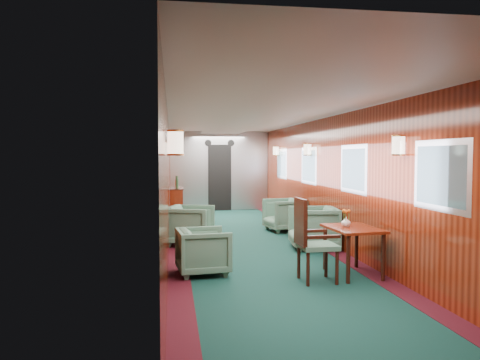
{
  "coord_description": "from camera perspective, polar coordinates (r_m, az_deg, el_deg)",
  "views": [
    {
      "loc": [
        -1.44,
        -8.26,
        1.67
      ],
      "look_at": [
        0.0,
        1.57,
        1.15
      ],
      "focal_mm": 35.0,
      "sensor_mm": 36.0,
      "label": 1
    }
  ],
  "objects": [
    {
      "name": "flower_vase",
      "position": [
        6.76,
        12.8,
        -4.99
      ],
      "size": [
        0.17,
        0.17,
        0.14
      ],
      "primitive_type": "imported",
      "rotation": [
        0.0,
        0.0,
        -0.36
      ],
      "color": "silver",
      "rests_on": "dining_table"
    },
    {
      "name": "bulkhead",
      "position": [
        14.26,
        -2.53,
        1.05
      ],
      "size": [
        2.98,
        0.17,
        2.39
      ],
      "color": "#B1B3B8",
      "rests_on": "ground"
    },
    {
      "name": "side_chair",
      "position": [
        6.27,
        8.52,
        -6.85
      ],
      "size": [
        0.51,
        0.54,
        1.11
      ],
      "rotation": [
        0.0,
        0.0,
        0.03
      ],
      "color": "#1E4739",
      "rests_on": "ground"
    },
    {
      "name": "dining_table",
      "position": [
        6.74,
        13.6,
        -6.53
      ],
      "size": [
        0.69,
        0.94,
        0.67
      ],
      "rotation": [
        0.0,
        0.0,
        0.07
      ],
      "color": "maroon",
      "rests_on": "ground"
    },
    {
      "name": "windows_right",
      "position": [
        9.01,
        10.65,
        1.54
      ],
      "size": [
        0.02,
        8.6,
        0.8
      ],
      "color": "silver",
      "rests_on": "ground"
    },
    {
      "name": "armchair_right_far",
      "position": [
        10.42,
        5.42,
        -4.24
      ],
      "size": [
        0.92,
        0.9,
        0.72
      ],
      "primitive_type": "imported",
      "rotation": [
        0.0,
        0.0,
        -1.39
      ],
      "color": "#1E4739",
      "rests_on": "ground"
    },
    {
      "name": "armchair_left_far",
      "position": [
        8.82,
        -6.08,
        -5.5
      ],
      "size": [
        1.01,
        0.99,
        0.74
      ],
      "primitive_type": "imported",
      "rotation": [
        0.0,
        0.0,
        1.28
      ],
      "color": "#1E4739",
      "rests_on": "ground"
    },
    {
      "name": "armchair_right_near",
      "position": [
        8.52,
        8.92,
        -5.75
      ],
      "size": [
        0.92,
        0.9,
        0.76
      ],
      "primitive_type": "imported",
      "rotation": [
        0.0,
        0.0,
        -1.69
      ],
      "color": "#1E4739",
      "rests_on": "ground"
    },
    {
      "name": "room",
      "position": [
        8.39,
        1.56,
        2.75
      ],
      "size": [
        12.0,
        12.1,
        2.4
      ],
      "color": "#0E342C",
      "rests_on": "ground"
    },
    {
      "name": "credenza",
      "position": [
        11.24,
        -7.78,
        -3.19
      ],
      "size": [
        0.32,
        1.01,
        1.18
      ],
      "color": "maroon",
      "rests_on": "ground"
    },
    {
      "name": "armchair_left_near",
      "position": [
        6.68,
        -4.49,
        -8.64
      ],
      "size": [
        0.79,
        0.77,
        0.65
      ],
      "primitive_type": "imported",
      "rotation": [
        0.0,
        0.0,
        1.68
      ],
      "color": "#1E4739",
      "rests_on": "ground"
    },
    {
      "name": "wall_sconces",
      "position": [
        8.95,
        0.93,
        3.76
      ],
      "size": [
        2.97,
        7.97,
        0.25
      ],
      "color": "beige",
      "rests_on": "ground"
    }
  ]
}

